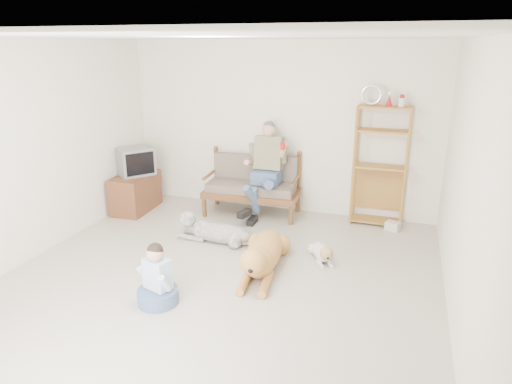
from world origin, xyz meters
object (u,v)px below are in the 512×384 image
(etagere, at_px, (380,165))
(tv_stand, at_px, (135,192))
(golden_retriever, at_px, (262,255))
(loveseat, at_px, (253,184))

(etagere, relative_size, tv_stand, 2.27)
(golden_retriever, bearing_deg, loveseat, 105.37)
(etagere, height_order, tv_stand, etagere)
(tv_stand, xyz_separation_m, golden_retriever, (2.64, -1.38, -0.09))
(tv_stand, relative_size, golden_retriever, 0.55)
(etagere, distance_m, tv_stand, 3.93)
(etagere, distance_m, golden_retriever, 2.45)
(loveseat, height_order, tv_stand, loveseat)
(etagere, height_order, golden_retriever, etagere)
(golden_retriever, bearing_deg, etagere, 53.20)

